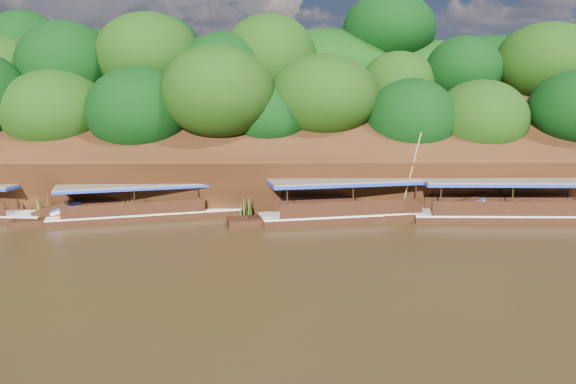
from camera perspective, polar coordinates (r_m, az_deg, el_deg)
The scene contains 6 objects.
ground at distance 29.25m, azimuth 7.15°, elevation -6.31°, with size 160.00×160.00×0.00m, color black.
riverbank at distance 51.07m, azimuth 3.56°, elevation 2.86°, with size 120.00×30.06×19.40m.
boat_0 at distance 39.93m, azimuth 23.49°, elevation -1.79°, with size 16.50×3.56×6.72m.
boat_1 at distance 37.41m, azimuth 8.40°, elevation -1.81°, with size 15.63×5.12×6.24m.
boat_2 at distance 38.46m, azimuth -13.04°, elevation -1.76°, with size 14.67×5.80×5.35m.
reeds at distance 38.00m, azimuth 0.95°, elevation -1.09°, with size 50.72×2.29×2.16m.
Camera 1 is at (-4.16, -27.79, 8.13)m, focal length 35.00 mm.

